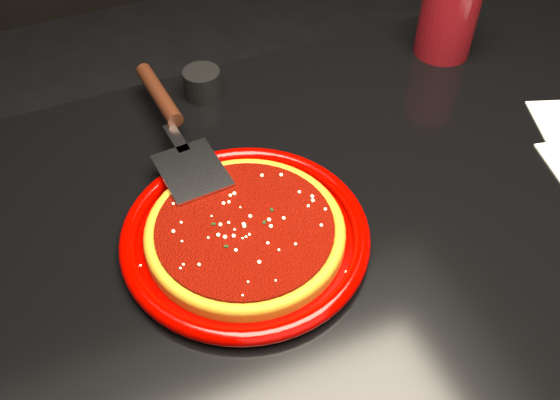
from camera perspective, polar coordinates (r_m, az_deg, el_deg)
The scene contains 10 objects.
table at distance 1.12m, azimuth 5.73°, elevation -14.70°, with size 1.20×0.80×0.75m, color black.
plate at distance 0.77m, azimuth -3.19°, elevation -3.23°, with size 0.31×0.31×0.02m, color #7F0100.
pizza_crust at distance 0.77m, azimuth -3.20°, elevation -3.06°, with size 0.25×0.25×0.01m, color #8F5F12.
pizza_crust_rim at distance 0.77m, azimuth -3.22°, elevation -2.77°, with size 0.25×0.25×0.02m, color #8F5F12.
pizza_sauce at distance 0.76m, azimuth -3.23°, elevation -2.55°, with size 0.22×0.22×0.01m, color #680902.
parmesan_dusting at distance 0.76m, azimuth -3.25°, elevation -2.25°, with size 0.21×0.21×0.01m, color #FEF6C5, non-canonical shape.
basil_flecks at distance 0.76m, azimuth -3.25°, elevation -2.29°, with size 0.19×0.19×0.00m, color black, non-canonical shape.
pizza_server at distance 0.89m, azimuth -9.56°, elevation 6.67°, with size 0.10×0.34×0.03m, color silver, non-canonical shape.
cup at distance 1.09m, azimuth 15.13°, elevation 15.85°, with size 0.09×0.09×0.13m, color maroon.
ramekin at distance 0.99m, azimuth -7.12°, elevation 10.54°, with size 0.06×0.06×0.04m, color black.
Camera 1 is at (-0.31, -0.44, 1.36)m, focal length 40.00 mm.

